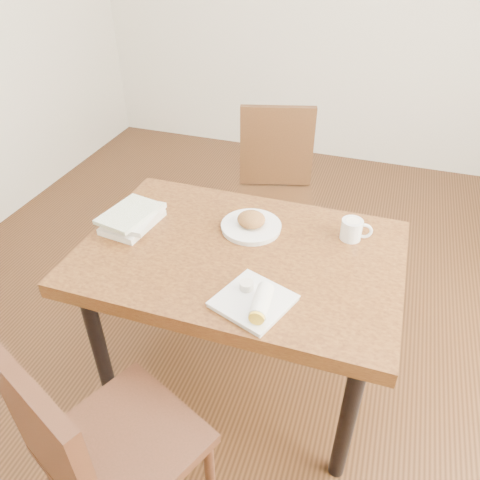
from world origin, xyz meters
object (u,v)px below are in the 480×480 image
(table, at_px, (240,268))
(chair_near, at_px, (97,448))
(chair_far, at_px, (275,185))
(plate_burrito, at_px, (256,301))
(plate_scone, at_px, (251,224))
(book_stack, at_px, (133,218))
(coffee_mug, at_px, (353,229))

(table, height_order, chair_near, chair_near)
(chair_far, height_order, plate_burrito, chair_far)
(chair_far, relative_size, plate_scone, 3.93)
(chair_near, distance_m, book_stack, 0.88)
(table, xyz_separation_m, plate_burrito, (0.14, -0.27, 0.11))
(chair_far, relative_size, plate_burrito, 3.35)
(chair_far, height_order, plate_scone, chair_far)
(coffee_mug, bearing_deg, table, -151.06)
(plate_burrito, bearing_deg, chair_near, -122.72)
(chair_near, xyz_separation_m, plate_scone, (0.17, 0.92, 0.23))
(chair_far, xyz_separation_m, plate_burrito, (0.23, -1.14, 0.22))
(plate_burrito, distance_m, book_stack, 0.68)
(chair_far, distance_m, plate_scone, 0.76)
(coffee_mug, bearing_deg, chair_near, -119.96)
(table, distance_m, book_stack, 0.48)
(chair_near, xyz_separation_m, coffee_mug, (0.57, 0.98, 0.24))
(book_stack, bearing_deg, coffee_mug, 12.20)
(chair_near, relative_size, plate_burrito, 3.35)
(chair_near, relative_size, coffee_mug, 7.81)
(chair_far, bearing_deg, book_stack, -114.14)
(coffee_mug, relative_size, plate_burrito, 0.43)
(coffee_mug, bearing_deg, chair_far, 125.65)
(table, relative_size, plate_burrito, 4.22)
(chair_near, bearing_deg, coffee_mug, 60.04)
(table, height_order, coffee_mug, coffee_mug)
(table, xyz_separation_m, coffee_mug, (0.39, 0.21, 0.13))
(chair_far, xyz_separation_m, coffee_mug, (0.47, -0.66, 0.24))
(plate_scone, bearing_deg, chair_far, 96.64)
(chair_far, distance_m, plate_burrito, 1.19)
(chair_near, height_order, book_stack, chair_near)
(chair_far, height_order, book_stack, chair_far)
(plate_scone, distance_m, coffee_mug, 0.40)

